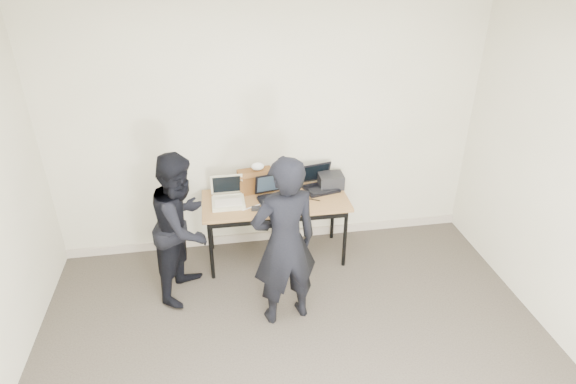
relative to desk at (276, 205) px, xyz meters
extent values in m
cube|color=white|center=(-0.01, -1.87, 2.06)|extent=(4.50, 4.50, 0.05)
cube|color=beige|center=(-0.01, 0.40, 0.69)|extent=(4.50, 0.05, 2.70)
cube|color=olive|center=(0.00, 0.01, 0.04)|extent=(1.50, 0.66, 0.03)
cylinder|color=black|center=(-0.69, -0.25, -0.32)|extent=(0.04, 0.04, 0.68)
cylinder|color=black|center=(0.69, -0.26, -0.32)|extent=(0.04, 0.04, 0.68)
cylinder|color=black|center=(-0.69, 0.28, -0.32)|extent=(0.04, 0.04, 0.68)
cylinder|color=black|center=(0.69, 0.27, -0.32)|extent=(0.04, 0.04, 0.68)
cube|color=black|center=(0.00, -0.27, -0.02)|extent=(1.40, 0.03, 0.06)
cube|color=#BFBB99|center=(-0.48, -0.02, 0.08)|extent=(0.33, 0.27, 0.04)
cube|color=beige|center=(-0.48, -0.05, 0.10)|extent=(0.27, 0.15, 0.01)
cube|color=#BFBB99|center=(-0.48, 0.14, 0.21)|extent=(0.33, 0.05, 0.23)
cube|color=black|center=(-0.48, 0.13, 0.21)|extent=(0.28, 0.04, 0.19)
cube|color=#BFBB99|center=(-0.48, 0.12, 0.10)|extent=(0.30, 0.02, 0.02)
cube|color=black|center=(-0.01, -0.03, 0.07)|extent=(0.36, 0.30, 0.02)
cube|color=black|center=(0.00, -0.06, 0.08)|extent=(0.29, 0.18, 0.01)
cube|color=black|center=(-0.04, 0.12, 0.20)|extent=(0.33, 0.13, 0.23)
cube|color=#26333F|center=(-0.03, 0.11, 0.20)|extent=(0.28, 0.10, 0.19)
cube|color=black|center=(-0.03, 0.09, 0.08)|extent=(0.29, 0.07, 0.02)
cube|color=black|center=(0.51, 0.13, 0.07)|extent=(0.39, 0.32, 0.02)
cube|color=black|center=(0.52, 0.10, 0.09)|extent=(0.31, 0.20, 0.01)
cube|color=black|center=(0.48, 0.29, 0.20)|extent=(0.35, 0.16, 0.23)
cube|color=black|center=(0.48, 0.28, 0.20)|extent=(0.30, 0.13, 0.19)
cube|color=black|center=(0.48, 0.25, 0.08)|extent=(0.31, 0.08, 0.02)
cube|color=brown|center=(-0.18, 0.23, 0.18)|extent=(0.38, 0.21, 0.24)
cube|color=brown|center=(-0.17, 0.17, 0.28)|extent=(0.37, 0.12, 0.07)
cube|color=brown|center=(-0.02, 0.25, 0.16)|extent=(0.03, 0.10, 0.02)
ellipsoid|color=white|center=(-0.15, 0.23, 0.34)|extent=(0.14, 0.12, 0.08)
cube|color=black|center=(0.63, 0.19, 0.13)|extent=(0.26, 0.22, 0.15)
cube|color=black|center=(-0.22, -0.17, 0.08)|extent=(0.10, 0.07, 0.03)
cube|color=black|center=(0.30, -0.02, 0.06)|extent=(0.30, 0.16, 0.01)
cube|color=silver|center=(-0.23, -0.10, 0.06)|extent=(0.26, 0.13, 0.01)
cube|color=black|center=(0.18, 0.22, 0.06)|extent=(0.25, 0.02, 0.01)
cube|color=silver|center=(0.00, -0.11, 0.06)|extent=(0.20, 0.16, 0.01)
imported|color=black|center=(-0.05, -0.91, 0.15)|extent=(0.66, 0.50, 1.62)
imported|color=black|center=(-0.93, -0.37, 0.08)|extent=(0.79, 0.88, 1.47)
cube|color=#B4A795|center=(-0.01, 0.36, -0.61)|extent=(4.50, 0.03, 0.10)
camera|label=1|loc=(-0.58, -4.26, 2.50)|focal=30.00mm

